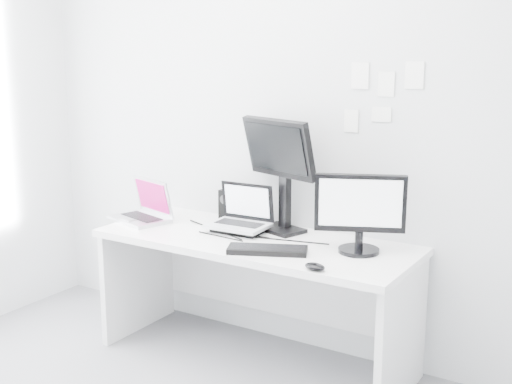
% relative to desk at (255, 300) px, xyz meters
% --- Properties ---
extents(back_wall, '(3.60, 0.00, 3.60)m').
position_rel_desk_xyz_m(back_wall, '(0.00, 0.35, 0.99)').
color(back_wall, silver).
rests_on(back_wall, ground).
extents(desk, '(1.80, 0.70, 0.73)m').
position_rel_desk_xyz_m(desk, '(0.00, 0.00, 0.00)').
color(desk, white).
rests_on(desk, ground).
extents(macbook, '(0.42, 0.36, 0.27)m').
position_rel_desk_xyz_m(macbook, '(-0.80, -0.05, 0.50)').
color(macbook, '#ACACB1').
rests_on(macbook, desk).
extents(speaker, '(0.10, 0.10, 0.18)m').
position_rel_desk_xyz_m(speaker, '(-0.38, 0.30, 0.45)').
color(speaker, black).
rests_on(speaker, desk).
extents(dell_laptop, '(0.35, 0.28, 0.28)m').
position_rel_desk_xyz_m(dell_laptop, '(-0.15, 0.06, 0.50)').
color(dell_laptop, silver).
rests_on(dell_laptop, desk).
extents(rear_monitor, '(0.53, 0.32, 0.67)m').
position_rel_desk_xyz_m(rear_monitor, '(0.05, 0.20, 0.70)').
color(rear_monitor, black).
rests_on(rear_monitor, desk).
extents(samsung_monitor, '(0.51, 0.38, 0.43)m').
position_rel_desk_xyz_m(samsung_monitor, '(0.59, 0.07, 0.58)').
color(samsung_monitor, black).
rests_on(samsung_monitor, desk).
extents(keyboard, '(0.43, 0.30, 0.03)m').
position_rel_desk_xyz_m(keyboard, '(0.19, -0.19, 0.38)').
color(keyboard, black).
rests_on(keyboard, desk).
extents(mouse, '(0.12, 0.09, 0.04)m').
position_rel_desk_xyz_m(mouse, '(0.53, -0.31, 0.38)').
color(mouse, black).
rests_on(mouse, desk).
extents(wall_note_0, '(0.10, 0.00, 0.14)m').
position_rel_desk_xyz_m(wall_note_0, '(0.45, 0.34, 1.26)').
color(wall_note_0, white).
rests_on(wall_note_0, back_wall).
extents(wall_note_1, '(0.09, 0.00, 0.13)m').
position_rel_desk_xyz_m(wall_note_1, '(0.60, 0.34, 1.22)').
color(wall_note_1, white).
rests_on(wall_note_1, back_wall).
extents(wall_note_2, '(0.10, 0.00, 0.14)m').
position_rel_desk_xyz_m(wall_note_2, '(0.75, 0.34, 1.26)').
color(wall_note_2, white).
rests_on(wall_note_2, back_wall).
extents(wall_note_3, '(0.11, 0.00, 0.08)m').
position_rel_desk_xyz_m(wall_note_3, '(0.58, 0.34, 1.05)').
color(wall_note_3, white).
rests_on(wall_note_3, back_wall).
extents(wall_note_4, '(0.08, 0.00, 0.12)m').
position_rel_desk_xyz_m(wall_note_4, '(0.41, 0.34, 1.01)').
color(wall_note_4, white).
rests_on(wall_note_4, back_wall).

